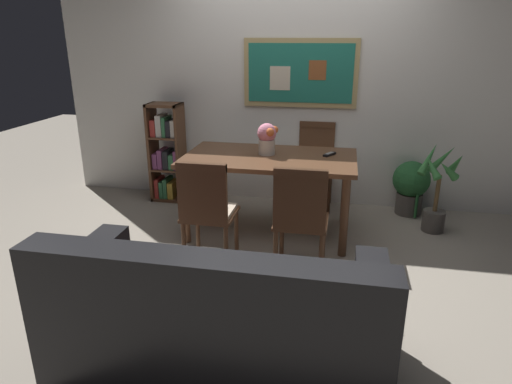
# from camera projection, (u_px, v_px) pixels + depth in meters

# --- Properties ---
(ground_plane) EXTENTS (12.00, 12.00, 0.00)m
(ground_plane) POSITION_uv_depth(u_px,v_px,m) (274.00, 251.00, 3.90)
(ground_plane) COLOR gray
(wall_back_with_painting) EXTENTS (5.20, 0.14, 2.60)m
(wall_back_with_painting) POSITION_uv_depth(u_px,v_px,m) (296.00, 83.00, 4.73)
(wall_back_with_painting) COLOR silver
(wall_back_with_painting) RESTS_ON ground_plane
(dining_table) EXTENTS (1.55, 0.90, 0.75)m
(dining_table) POSITION_uv_depth(u_px,v_px,m) (270.00, 166.00, 4.09)
(dining_table) COLOR brown
(dining_table) RESTS_ON ground_plane
(dining_chair_near_right) EXTENTS (0.40, 0.41, 0.91)m
(dining_chair_near_right) POSITION_uv_depth(u_px,v_px,m) (301.00, 213.00, 3.31)
(dining_chair_near_right) COLOR brown
(dining_chair_near_right) RESTS_ON ground_plane
(dining_chair_near_left) EXTENTS (0.40, 0.41, 0.91)m
(dining_chair_near_left) POSITION_uv_depth(u_px,v_px,m) (207.00, 206.00, 3.45)
(dining_chair_near_left) COLOR brown
(dining_chair_near_left) RESTS_ON ground_plane
(dining_chair_far_right) EXTENTS (0.40, 0.41, 0.91)m
(dining_chair_far_right) POSITION_uv_depth(u_px,v_px,m) (316.00, 158.00, 4.80)
(dining_chair_far_right) COLOR brown
(dining_chair_far_right) RESTS_ON ground_plane
(leather_couch) EXTENTS (1.80, 0.84, 0.84)m
(leather_couch) POSITION_uv_depth(u_px,v_px,m) (218.00, 322.00, 2.43)
(leather_couch) COLOR black
(leather_couch) RESTS_ON ground_plane
(bookshelf) EXTENTS (0.36, 0.28, 1.09)m
(bookshelf) POSITION_uv_depth(u_px,v_px,m) (167.00, 154.00, 4.98)
(bookshelf) COLOR brown
(bookshelf) RESTS_ON ground_plane
(potted_ivy) EXTENTS (0.38, 0.38, 0.57)m
(potted_ivy) POSITION_uv_depth(u_px,v_px,m) (411.00, 185.00, 4.62)
(potted_ivy) COLOR #4C4742
(potted_ivy) RESTS_ON ground_plane
(potted_palm) EXTENTS (0.41, 0.39, 0.84)m
(potted_palm) POSITION_uv_depth(u_px,v_px,m) (437.00, 193.00, 4.20)
(potted_palm) COLOR #4C4742
(potted_palm) RESTS_ON ground_plane
(flower_vase) EXTENTS (0.19, 0.18, 0.29)m
(flower_vase) POSITION_uv_depth(u_px,v_px,m) (267.00, 137.00, 4.06)
(flower_vase) COLOR beige
(flower_vase) RESTS_ON dining_table
(tv_remote) EXTENTS (0.12, 0.16, 0.02)m
(tv_remote) POSITION_uv_depth(u_px,v_px,m) (330.00, 154.00, 4.07)
(tv_remote) COLOR black
(tv_remote) RESTS_ON dining_table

